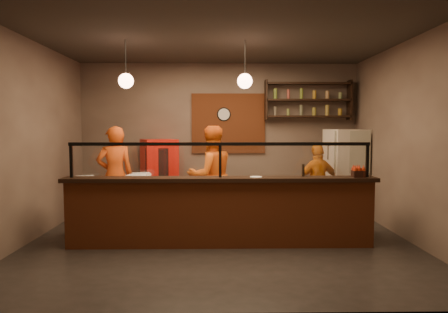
{
  "coord_description": "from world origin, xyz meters",
  "views": [
    {
      "loc": [
        -0.04,
        -6.25,
        1.79
      ],
      "look_at": [
        0.07,
        0.3,
        1.33
      ],
      "focal_mm": 32.0,
      "sensor_mm": 36.0,
      "label": 1
    }
  ],
  "objects_px": {
    "pizza_dough": "(218,182)",
    "fridge": "(346,173)",
    "cook_right": "(318,183)",
    "red_cooler": "(159,176)",
    "condiment_caddy": "(358,174)",
    "wall_clock": "(224,114)",
    "cook_left": "(115,175)",
    "pepper_mill": "(303,170)",
    "cook_mid": "(211,176)"
  },
  "relations": [
    {
      "from": "pizza_dough",
      "to": "fridge",
      "type": "bearing_deg",
      "value": 29.95
    },
    {
      "from": "cook_right",
      "to": "red_cooler",
      "type": "xyz_separation_m",
      "value": [
        -3.14,
        0.91,
        0.03
      ]
    },
    {
      "from": "cook_right",
      "to": "condiment_caddy",
      "type": "bearing_deg",
      "value": 81.58
    },
    {
      "from": "wall_clock",
      "to": "cook_right",
      "type": "distance_m",
      "value": 2.54
    },
    {
      "from": "cook_left",
      "to": "cook_right",
      "type": "xyz_separation_m",
      "value": [
        3.83,
        0.06,
        -0.17
      ]
    },
    {
      "from": "pizza_dough",
      "to": "pepper_mill",
      "type": "height_order",
      "value": "pepper_mill"
    },
    {
      "from": "wall_clock",
      "to": "pepper_mill",
      "type": "distance_m",
      "value": 3.08
    },
    {
      "from": "wall_clock",
      "to": "cook_mid",
      "type": "xyz_separation_m",
      "value": [
        -0.26,
        -1.43,
        -1.18
      ]
    },
    {
      "from": "wall_clock",
      "to": "condiment_caddy",
      "type": "distance_m",
      "value": 3.56
    },
    {
      "from": "pepper_mill",
      "to": "condiment_caddy",
      "type": "bearing_deg",
      "value": -6.89
    },
    {
      "from": "cook_left",
      "to": "cook_mid",
      "type": "relative_size",
      "value": 1.0
    },
    {
      "from": "wall_clock",
      "to": "fridge",
      "type": "xyz_separation_m",
      "value": [
        2.5,
        -0.62,
        -1.21
      ]
    },
    {
      "from": "cook_right",
      "to": "condiment_caddy",
      "type": "xyz_separation_m",
      "value": [
        0.21,
        -1.56,
        0.36
      ]
    },
    {
      "from": "cook_mid",
      "to": "pizza_dough",
      "type": "height_order",
      "value": "cook_mid"
    },
    {
      "from": "red_cooler",
      "to": "pizza_dough",
      "type": "distance_m",
      "value": 2.21
    },
    {
      "from": "red_cooler",
      "to": "condiment_caddy",
      "type": "height_order",
      "value": "red_cooler"
    },
    {
      "from": "cook_left",
      "to": "cook_mid",
      "type": "height_order",
      "value": "cook_mid"
    },
    {
      "from": "wall_clock",
      "to": "pizza_dough",
      "type": "xyz_separation_m",
      "value": [
        -0.14,
        -2.14,
        -1.19
      ]
    },
    {
      "from": "condiment_caddy",
      "to": "wall_clock",
      "type": "bearing_deg",
      "value": 125.43
    },
    {
      "from": "cook_mid",
      "to": "red_cooler",
      "type": "distance_m",
      "value": 1.58
    },
    {
      "from": "cook_mid",
      "to": "condiment_caddy",
      "type": "xyz_separation_m",
      "value": [
        2.24,
        -1.36,
        0.19
      ]
    },
    {
      "from": "condiment_caddy",
      "to": "pepper_mill",
      "type": "bearing_deg",
      "value": 173.11
    },
    {
      "from": "wall_clock",
      "to": "cook_left",
      "type": "bearing_deg",
      "value": -147.98
    },
    {
      "from": "cook_left",
      "to": "fridge",
      "type": "bearing_deg",
      "value": 168.6
    },
    {
      "from": "wall_clock",
      "to": "cook_mid",
      "type": "height_order",
      "value": "wall_clock"
    },
    {
      "from": "cook_left",
      "to": "pizza_dough",
      "type": "relative_size",
      "value": 4.07
    },
    {
      "from": "cook_mid",
      "to": "cook_right",
      "type": "bearing_deg",
      "value": 163.75
    },
    {
      "from": "fridge",
      "to": "pizza_dough",
      "type": "height_order",
      "value": "fridge"
    },
    {
      "from": "cook_mid",
      "to": "pizza_dough",
      "type": "xyz_separation_m",
      "value": [
        0.12,
        -0.71,
        -0.02
      ]
    },
    {
      "from": "red_cooler",
      "to": "pizza_dough",
      "type": "height_order",
      "value": "red_cooler"
    },
    {
      "from": "cook_right",
      "to": "fridge",
      "type": "bearing_deg",
      "value": -156.51
    },
    {
      "from": "cook_left",
      "to": "red_cooler",
      "type": "xyz_separation_m",
      "value": [
        0.68,
        0.98,
        -0.13
      ]
    },
    {
      "from": "fridge",
      "to": "pepper_mill",
      "type": "xyz_separation_m",
      "value": [
        -1.33,
        -2.06,
        0.27
      ]
    },
    {
      "from": "cook_right",
      "to": "fridge",
      "type": "relative_size",
      "value": 0.84
    },
    {
      "from": "wall_clock",
      "to": "pepper_mill",
      "type": "xyz_separation_m",
      "value": [
        1.17,
        -2.69,
        -0.94
      ]
    },
    {
      "from": "cook_left",
      "to": "fridge",
      "type": "xyz_separation_m",
      "value": [
        4.56,
        0.66,
        -0.03
      ]
    },
    {
      "from": "pizza_dough",
      "to": "pepper_mill",
      "type": "bearing_deg",
      "value": -22.65
    },
    {
      "from": "cook_left",
      "to": "condiment_caddy",
      "type": "distance_m",
      "value": 4.31
    },
    {
      "from": "cook_right",
      "to": "red_cooler",
      "type": "relative_size",
      "value": 0.96
    },
    {
      "from": "pepper_mill",
      "to": "cook_mid",
      "type": "bearing_deg",
      "value": 138.62
    },
    {
      "from": "cook_mid",
      "to": "condiment_caddy",
      "type": "relative_size",
      "value": 10.14
    },
    {
      "from": "pepper_mill",
      "to": "red_cooler",
      "type": "bearing_deg",
      "value": 136.89
    },
    {
      "from": "cook_right",
      "to": "cook_left",
      "type": "bearing_deg",
      "value": -15.12
    },
    {
      "from": "condiment_caddy",
      "to": "cook_left",
      "type": "bearing_deg",
      "value": 159.63
    },
    {
      "from": "wall_clock",
      "to": "cook_right",
      "type": "height_order",
      "value": "wall_clock"
    },
    {
      "from": "red_cooler",
      "to": "condiment_caddy",
      "type": "xyz_separation_m",
      "value": [
        3.35,
        -2.47,
        0.33
      ]
    },
    {
      "from": "wall_clock",
      "to": "red_cooler",
      "type": "xyz_separation_m",
      "value": [
        -1.37,
        -0.31,
        -1.32
      ]
    },
    {
      "from": "cook_left",
      "to": "pizza_dough",
      "type": "xyz_separation_m",
      "value": [
        1.92,
        -0.86,
        -0.01
      ]
    },
    {
      "from": "cook_left",
      "to": "pizza_dough",
      "type": "distance_m",
      "value": 2.1
    },
    {
      "from": "cook_left",
      "to": "red_cooler",
      "type": "relative_size",
      "value": 1.17
    }
  ]
}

